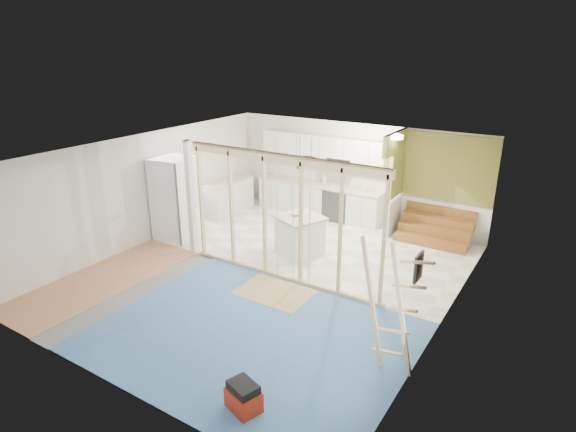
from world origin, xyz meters
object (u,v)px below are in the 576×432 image
Objects in this scene: island at (300,236)px; ladder at (390,307)px; fridge at (175,199)px; toolbox at (244,397)px.

ladder is at bearing -18.88° from island.
fridge is 1.01× the size of ladder.
fridge is 6.52m from ladder.
toolbox is (1.93, -4.62, -0.25)m from island.
island is 5.01m from toolbox.
fridge reaches higher than ladder.
fridge is at bearing 160.22° from toolbox.
fridge reaches higher than island.
ladder is at bearing 73.72° from toolbox.
ladder is (3.17, -2.80, 0.57)m from island.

